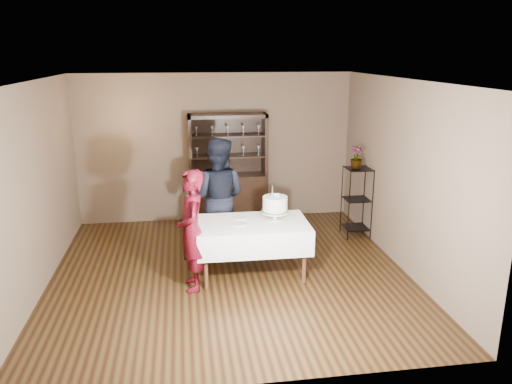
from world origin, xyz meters
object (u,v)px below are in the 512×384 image
cake (275,205)px  potted_plant (357,157)px  woman (192,231)px  man (218,197)px  china_hutch (228,187)px  cake_table (252,235)px  plant_etagere (357,199)px

cake → potted_plant: 2.03m
woman → potted_plant: bearing=115.8°
cake → potted_plant: bearing=37.2°
woman → man: bearing=156.0°
china_hutch → cake_table: 2.33m
cake_table → man: man is taller
cake → potted_plant: (1.59, 1.21, 0.38)m
china_hutch → cake: size_ratio=3.76×
man → woman: bearing=89.3°
plant_etagere → man: (-2.38, -0.40, 0.26)m
cake_table → cake: bearing=11.6°
plant_etagere → cake: size_ratio=2.26×
cake_table → woman: 0.91m
china_hutch → potted_plant: size_ratio=5.42×
cake_table → cake: (0.33, 0.07, 0.40)m
plant_etagere → potted_plant: size_ratio=3.25×
cake_table → potted_plant: potted_plant is taller
cake_table → cake: size_ratio=2.94×
cake_table → man: 1.01m
china_hutch → potted_plant: (2.04, -1.05, 0.71)m
china_hutch → cake: (0.45, -2.25, 0.32)m
woman → potted_plant: size_ratio=4.39×
man → plant_etagere: bearing=-150.9°
plant_etagere → cake: (-1.63, -1.20, 0.34)m
cake → woman: bearing=-162.5°
china_hutch → man: (-0.30, -1.46, 0.25)m
china_hutch → man: size_ratio=1.09×
china_hutch → cake_table: size_ratio=1.28×
woman → plant_etagere: bearing=115.4°
china_hutch → man: china_hutch is taller
china_hutch → plant_etagere: 2.33m
cake → cake_table: bearing=-168.4°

